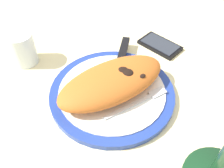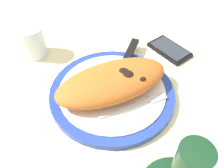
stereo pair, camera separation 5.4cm
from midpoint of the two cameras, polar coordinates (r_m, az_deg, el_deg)
ground_plane at (r=60.12cm, az=-2.56°, el=-3.64°), size 150.00×150.00×3.00cm
plate at (r=58.31cm, az=-2.63°, el=-2.14°), size 29.54×29.54×1.84cm
calzone at (r=55.51cm, az=-2.13°, el=0.39°), size 28.11×16.15×5.61cm
fork at (r=55.33cm, az=4.14°, el=-3.95°), size 16.36×4.14×0.40cm
knife at (r=65.13cm, az=-0.16°, el=6.01°), size 20.38×16.72×1.20cm
smartphone at (r=73.17cm, az=9.00°, el=8.84°), size 7.83×12.31×1.16cm
water_glass at (r=70.25cm, az=-22.06°, el=7.12°), size 6.81×6.81×8.72cm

